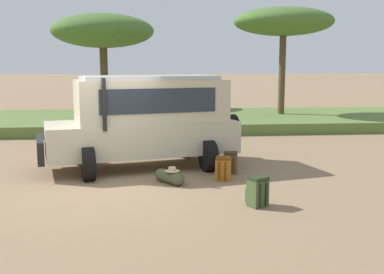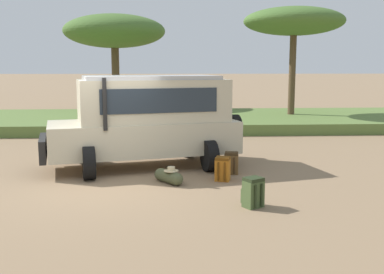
% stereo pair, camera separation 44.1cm
% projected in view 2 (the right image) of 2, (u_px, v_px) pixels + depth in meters
% --- Properties ---
extents(ground_plane, '(320.00, 320.00, 0.00)m').
position_uv_depth(ground_plane, '(106.00, 186.00, 10.17)').
color(ground_plane, '#8C7051').
extents(grass_bank, '(120.00, 7.00, 0.44)m').
position_uv_depth(grass_bank, '(136.00, 121.00, 20.56)').
color(grass_bank, '#5B7538').
rests_on(grass_bank, ground_plane).
extents(safari_vehicle, '(5.48, 3.44, 2.44)m').
position_uv_depth(safari_vehicle, '(148.00, 119.00, 11.92)').
color(safari_vehicle, beige).
rests_on(safari_vehicle, ground_plane).
extents(backpack_beside_front_wheel, '(0.44, 0.46, 0.58)m').
position_uv_depth(backpack_beside_front_wheel, '(253.00, 193.00, 8.59)').
color(backpack_beside_front_wheel, '#42562D').
rests_on(backpack_beside_front_wheel, ground_plane).
extents(backpack_cluster_center, '(0.40, 0.44, 0.57)m').
position_uv_depth(backpack_cluster_center, '(223.00, 169.00, 10.59)').
color(backpack_cluster_center, '#B26619').
rests_on(backpack_cluster_center, ground_plane).
extents(backpack_near_rear_wheel, '(0.39, 0.40, 0.55)m').
position_uv_depth(backpack_near_rear_wheel, '(231.00, 163.00, 11.27)').
color(backpack_near_rear_wheel, brown).
rests_on(backpack_near_rear_wheel, ground_plane).
extents(duffel_bag_low_black_case, '(0.66, 0.79, 0.40)m').
position_uv_depth(duffel_bag_low_black_case, '(169.00, 176.00, 10.40)').
color(duffel_bag_low_black_case, '#4C5133').
rests_on(duffel_bag_low_black_case, ground_plane).
extents(acacia_tree_left_mid, '(5.61, 5.24, 5.53)m').
position_uv_depth(acacia_tree_left_mid, '(115.00, 32.00, 24.84)').
color(acacia_tree_left_mid, brown).
rests_on(acacia_tree_left_mid, ground_plane).
extents(acacia_tree_centre_back, '(4.64, 4.18, 5.37)m').
position_uv_depth(acacia_tree_centre_back, '(294.00, 22.00, 20.61)').
color(acacia_tree_centre_back, brown).
rests_on(acacia_tree_centre_back, ground_plane).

